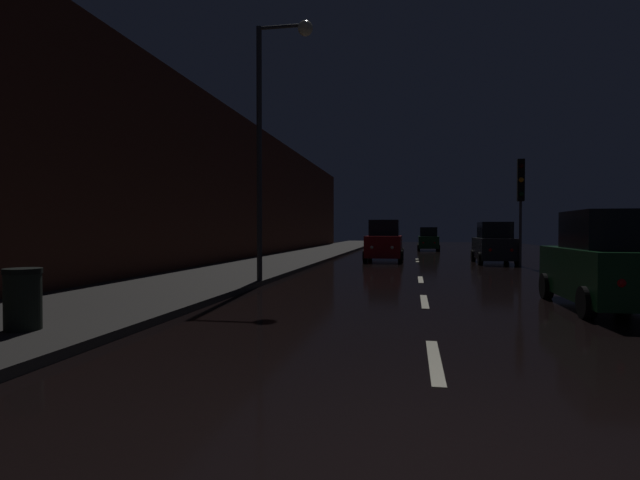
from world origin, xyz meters
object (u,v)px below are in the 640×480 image
Objects in this scene: car_parked_right_far at (494,244)px; car_distant_taillights at (428,240)px; car_approaching_headlights at (384,242)px; trash_bin_curbside at (23,299)px; streetlamp_overhead at (273,114)px; car_parked_right_near at (608,264)px; traffic_light_far_right at (521,189)px.

car_parked_right_far is 1.09× the size of car_distant_taillights.
car_parked_right_far is at bearing 78.41° from car_approaching_headlights.
car_approaching_headlights is at bearing 78.20° from trash_bin_curbside.
streetlamp_overhead reaches higher than car_distant_taillights.
car_distant_taillights is 0.91× the size of car_parked_right_near.
car_distant_taillights is (-2.74, 15.14, -0.08)m from car_parked_right_far.
car_distant_taillights is at bearing 5.26° from car_parked_right_near.
traffic_light_far_right is 1.19× the size of car_parked_right_near.
traffic_light_far_right is at bearing 58.45° from trash_bin_curbside.
car_parked_right_far is 15.39m from car_distant_taillights.
trash_bin_curbside is 21.77m from car_parked_right_far.
car_approaching_headlights is 1.06× the size of car_parked_right_near.
car_approaching_headlights is at bearing 168.81° from car_distant_taillights.
traffic_light_far_right is 7.55m from car_approaching_headlights.
streetlamp_overhead is at bearing 145.52° from car_parked_right_far.
streetlamp_overhead reaches higher than car_approaching_headlights.
streetlamp_overhead is 13.75m from car_approaching_headlights.
car_distant_taillights is at bearing -163.37° from traffic_light_far_right.
car_parked_right_near is at bearing -174.74° from car_distant_taillights.
trash_bin_curbside is at bearing 168.44° from car_distant_taillights.
car_distant_taillights is (5.33, 26.89, -4.21)m from streetlamp_overhead.
car_approaching_headlights is 14.28m from car_distant_taillights.
streetlamp_overhead is at bearing 70.40° from car_parked_right_near.
car_parked_right_far reaches higher than trash_bin_curbside.
trash_bin_curbside is at bearing -26.49° from traffic_light_far_right.
streetlamp_overhead reaches higher than trash_bin_curbside.
trash_bin_curbside is 35.29m from car_distant_taillights.
car_approaching_headlights is 16.69m from car_parked_right_near.
car_distant_taillights is at bearing 78.44° from trash_bin_curbside.
trash_bin_curbside is at bearing -102.78° from streetlamp_overhead.
car_approaching_headlights is at bearing 19.29° from car_parked_right_near.
streetlamp_overhead is 14.84m from car_parked_right_far.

